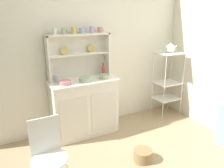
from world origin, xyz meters
The scene contains 18 objects.
wall_back centered at (0.00, 1.62, 1.25)m, with size 3.84×0.05×2.50m, color silver.
hutch_cabinet centered at (-0.27, 1.37, 0.45)m, with size 1.01×0.45×0.88m.
hutch_shelf_unit centered at (-0.27, 1.53, 1.26)m, with size 0.94×0.18×0.66m.
bakers_rack centered at (1.29, 1.28, 0.71)m, with size 0.43×0.34×1.16m.
wire_chair centered at (-1.03, 0.40, 0.52)m, with size 0.36×0.36×0.85m.
floor_basket centered at (0.14, 0.37, 0.08)m, with size 0.24×0.24×0.15m, color #93754C.
cup_cream_0 centered at (-0.60, 1.49, 1.58)m, with size 0.08×0.07×0.09m.
cup_sage_1 centered at (-0.48, 1.49, 1.58)m, with size 0.08×0.07×0.09m.
cup_gold_2 centered at (-0.33, 1.49, 1.58)m, with size 0.08×0.07×0.09m.
cup_sky_3 centered at (-0.21, 1.49, 1.58)m, with size 0.10×0.08×0.08m.
cup_lilac_4 centered at (-0.06, 1.49, 1.58)m, with size 0.08×0.07×0.09m.
cup_rose_5 centered at (0.07, 1.49, 1.58)m, with size 0.09×0.07×0.08m.
bowl_mixing_large centered at (-0.56, 1.29, 0.90)m, with size 0.17×0.17×0.05m, color #D17A84.
bowl_floral_medium centered at (-0.27, 1.29, 0.91)m, with size 0.18×0.18×0.06m, color #9EB78E.
bowl_cream_small centered at (0.02, 1.29, 0.91)m, with size 0.13×0.13×0.06m, color #9EB78E.
jam_bottle centered at (0.10, 1.45, 0.96)m, with size 0.05×0.05×0.19m.
utensil_jar centered at (-0.64, 1.45, 0.94)m, with size 0.08×0.08×0.23m.
porcelain_teapot centered at (1.29, 1.28, 1.24)m, with size 0.24×0.15×0.17m.
Camera 1 is at (-1.32, -1.55, 1.85)m, focal length 35.14 mm.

